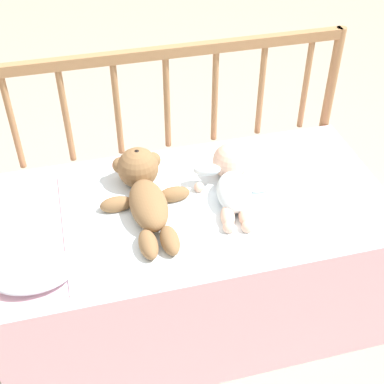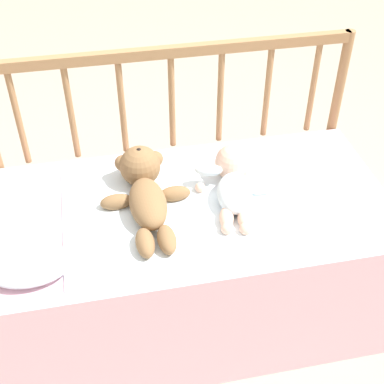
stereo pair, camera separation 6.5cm
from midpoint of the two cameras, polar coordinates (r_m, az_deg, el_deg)
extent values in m
plane|color=tan|center=(2.13, -0.92, -12.49)|extent=(12.00, 12.00, 0.00)
cube|color=#EDB7C6|center=(1.92, -1.01, -7.55)|extent=(1.30, 0.65, 0.55)
cylinder|color=#997047|center=(2.22, 12.80, 5.56)|extent=(0.04, 0.04, 0.93)
cube|color=#997047|center=(1.81, -3.94, 14.64)|extent=(1.26, 0.03, 0.04)
cylinder|color=#997047|center=(1.90, -19.51, 6.82)|extent=(0.02, 0.02, 0.35)
cylinder|color=#997047|center=(1.88, -14.26, 7.73)|extent=(0.02, 0.02, 0.35)
cylinder|color=#997047|center=(1.88, -8.95, 8.58)|extent=(0.02, 0.02, 0.35)
cylinder|color=#997047|center=(1.90, -3.67, 9.35)|extent=(0.02, 0.02, 0.35)
cylinder|color=#997047|center=(1.94, 1.48, 10.02)|extent=(0.02, 0.02, 0.35)
cylinder|color=#997047|center=(1.99, 6.43, 10.59)|extent=(0.02, 0.02, 0.35)
cylinder|color=#997047|center=(2.05, 11.12, 11.06)|extent=(0.02, 0.02, 0.35)
cube|color=white|center=(1.71, -1.93, -1.85)|extent=(0.76, 0.54, 0.01)
ellipsoid|color=olive|center=(1.67, -5.77, -1.38)|extent=(0.12, 0.23, 0.09)
sphere|color=olive|center=(1.78, -6.81, 2.59)|extent=(0.14, 0.14, 0.14)
sphere|color=tan|center=(1.76, -6.91, 3.56)|extent=(0.06, 0.06, 0.06)
sphere|color=black|center=(1.75, -6.97, 4.19)|extent=(0.02, 0.02, 0.02)
sphere|color=olive|center=(1.80, -8.67, 2.83)|extent=(0.05, 0.05, 0.05)
sphere|color=olive|center=(1.81, -5.24, 3.40)|extent=(0.05, 0.05, 0.05)
ellipsoid|color=olive|center=(1.72, -9.15, -1.33)|extent=(0.10, 0.05, 0.05)
ellipsoid|color=olive|center=(1.73, -2.98, -0.26)|extent=(0.10, 0.05, 0.05)
ellipsoid|color=olive|center=(1.57, -5.86, -5.60)|extent=(0.06, 0.12, 0.06)
ellipsoid|color=olive|center=(1.58, -3.57, -5.19)|extent=(0.06, 0.12, 0.06)
ellipsoid|color=white|center=(1.72, 3.44, 0.02)|extent=(0.15, 0.21, 0.08)
sphere|color=beige|center=(1.81, 3.12, 3.30)|extent=(0.12, 0.12, 0.12)
ellipsoid|color=white|center=(1.76, 0.55, 2.38)|extent=(0.10, 0.06, 0.04)
ellipsoid|color=white|center=(1.78, 5.97, 0.53)|extent=(0.10, 0.06, 0.04)
sphere|color=beige|center=(1.77, -0.30, 0.49)|extent=(0.03, 0.03, 0.03)
sphere|color=beige|center=(1.79, 6.83, 0.64)|extent=(0.03, 0.03, 0.03)
ellipsoid|color=beige|center=(1.66, 2.71, -2.66)|extent=(0.06, 0.10, 0.04)
ellipsoid|color=beige|center=(1.66, 4.64, -2.61)|extent=(0.06, 0.10, 0.04)
sphere|color=beige|center=(1.63, 2.82, -3.80)|extent=(0.04, 0.04, 0.04)
sphere|color=beige|center=(1.63, 4.79, -3.75)|extent=(0.04, 0.04, 0.04)
ellipsoid|color=silver|center=(1.56, -17.74, -8.11)|extent=(0.23, 0.16, 0.06)
camera|label=1|loc=(0.03, -91.10, -0.92)|focal=50.00mm
camera|label=2|loc=(0.03, 88.90, 0.92)|focal=50.00mm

